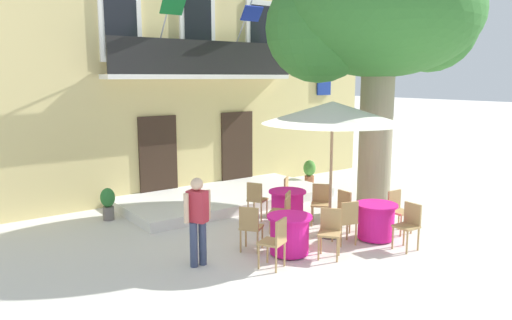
# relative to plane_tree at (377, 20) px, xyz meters

# --- Properties ---
(ground_plane) EXTENTS (120.00, 120.00, 0.00)m
(ground_plane) POSITION_rel_plane_tree_xyz_m (-2.91, -0.62, -4.64)
(ground_plane) COLOR silver
(building_facade) EXTENTS (13.00, 5.09, 7.50)m
(building_facade) POSITION_rel_plane_tree_xyz_m (-2.32, 6.36, -0.90)
(building_facade) COLOR #DBC67F
(building_facade) RESTS_ON ground
(entrance_step_platform) EXTENTS (5.56, 2.72, 0.25)m
(entrance_step_platform) POSITION_rel_plane_tree_xyz_m (-2.32, 3.02, -4.52)
(entrance_step_platform) COLOR silver
(entrance_step_platform) RESTS_ON ground
(plane_tree) EXTENTS (5.08, 4.46, 6.29)m
(plane_tree) POSITION_rel_plane_tree_xyz_m (0.00, 0.00, 0.00)
(plane_tree) COLOR gray
(plane_tree) RESTS_ON ground
(cafe_table_near_tree) EXTENTS (0.86, 0.86, 0.76)m
(cafe_table_near_tree) POSITION_rel_plane_tree_xyz_m (-3.47, -1.01, -4.25)
(cafe_table_near_tree) COLOR #DB1984
(cafe_table_near_tree) RESTS_ON ground
(cafe_chair_near_tree_0) EXTENTS (0.53, 0.53, 0.91)m
(cafe_chair_near_tree_0) POSITION_rel_plane_tree_xyz_m (-4.11, -1.40, -4.11)
(cafe_chair_near_tree_0) COLOR tan
(cafe_chair_near_tree_0) RESTS_ON ground
(cafe_chair_near_tree_1) EXTENTS (0.56, 0.56, 0.91)m
(cafe_chair_near_tree_1) POSITION_rel_plane_tree_xyz_m (-2.94, -1.55, -4.11)
(cafe_chair_near_tree_1) COLOR tan
(cafe_chair_near_tree_1) RESTS_ON ground
(cafe_chair_near_tree_2) EXTENTS (0.56, 0.56, 0.91)m
(cafe_chair_near_tree_2) POSITION_rel_plane_tree_xyz_m (-2.94, -0.47, -4.11)
(cafe_chair_near_tree_2) COLOR tan
(cafe_chair_near_tree_2) RESTS_ON ground
(cafe_chair_near_tree_3) EXTENTS (0.56, 0.56, 0.91)m
(cafe_chair_near_tree_3) POSITION_rel_plane_tree_xyz_m (-3.98, -0.46, -4.11)
(cafe_chair_near_tree_3) COLOR tan
(cafe_chair_near_tree_3) RESTS_ON ground
(cafe_table_middle) EXTENTS (0.86, 0.86, 0.76)m
(cafe_table_middle) POSITION_rel_plane_tree_xyz_m (-2.19, 0.57, -4.25)
(cafe_table_middle) COLOR #DB1984
(cafe_table_middle) RESTS_ON ground
(cafe_chair_middle_0) EXTENTS (0.57, 0.57, 0.91)m
(cafe_chair_middle_0) POSITION_rel_plane_tree_xyz_m (-1.63, 0.07, -4.11)
(cafe_chair_middle_0) COLOR tan
(cafe_chair_middle_0) RESTS_ON ground
(cafe_chair_middle_1) EXTENTS (0.56, 0.56, 0.91)m
(cafe_chair_middle_1) POSITION_rel_plane_tree_xyz_m (-1.65, 1.09, -4.11)
(cafe_chair_middle_1) COLOR tan
(cafe_chair_middle_1) RESTS_ON ground
(cafe_chair_middle_2) EXTENTS (0.54, 0.54, 0.91)m
(cafe_chair_middle_2) POSITION_rel_plane_tree_xyz_m (-2.63, 1.18, -4.11)
(cafe_chair_middle_2) COLOR tan
(cafe_chair_middle_2) RESTS_ON ground
(cafe_chair_middle_3) EXTENTS (0.56, 0.56, 0.91)m
(cafe_chair_middle_3) POSITION_rel_plane_tree_xyz_m (-2.74, 0.05, -4.11)
(cafe_chair_middle_3) COLOR tan
(cafe_chair_middle_3) RESTS_ON ground
(cafe_table_front) EXTENTS (0.86, 0.86, 0.76)m
(cafe_table_front) POSITION_rel_plane_tree_xyz_m (-1.47, -1.42, -4.25)
(cafe_table_front) COLOR #DB1984
(cafe_table_front) RESTS_ON ground
(cafe_chair_front_0) EXTENTS (0.42, 0.42, 0.91)m
(cafe_chair_front_0) POSITION_rel_plane_tree_xyz_m (-0.71, -1.38, -4.11)
(cafe_chair_front_0) COLOR tan
(cafe_chair_front_0) RESTS_ON ground
(cafe_chair_front_1) EXTENTS (0.41, 0.41, 0.91)m
(cafe_chair_front_1) POSITION_rel_plane_tree_xyz_m (-1.51, -0.67, -4.11)
(cafe_chair_front_1) COLOR tan
(cafe_chair_front_1) RESTS_ON ground
(cafe_chair_front_2) EXTENTS (0.50, 0.50, 0.91)m
(cafe_chair_front_2) POSITION_rel_plane_tree_xyz_m (-2.21, -1.28, -4.11)
(cafe_chair_front_2) COLOR tan
(cafe_chair_front_2) RESTS_ON ground
(cafe_chair_front_3) EXTENTS (0.41, 0.41, 0.91)m
(cafe_chair_front_3) POSITION_rel_plane_tree_xyz_m (-1.41, -2.17, -4.11)
(cafe_chair_front_3) COLOR tan
(cafe_chair_front_3) RESTS_ON ground
(cafe_umbrella) EXTENTS (2.90, 2.90, 2.85)m
(cafe_umbrella) POSITION_rel_plane_tree_xyz_m (-2.11, -0.72, -2.03)
(cafe_umbrella) COLOR #997A56
(cafe_umbrella) RESTS_ON ground
(ground_planter_left) EXTENTS (0.34, 0.34, 0.77)m
(ground_planter_left) POSITION_rel_plane_tree_xyz_m (-5.45, 3.24, -4.21)
(ground_planter_left) COLOR slate
(ground_planter_left) RESTS_ON ground
(ground_planter_right) EXTENTS (0.38, 0.38, 0.81)m
(ground_planter_right) POSITION_rel_plane_tree_xyz_m (0.81, 3.08, -4.19)
(ground_planter_right) COLOR #995638
(ground_planter_right) RESTS_ON ground
(pedestrian_near_entrance) EXTENTS (0.53, 0.40, 1.61)m
(pedestrian_near_entrance) POSITION_rel_plane_tree_xyz_m (-5.14, -0.47, -3.74)
(pedestrian_near_entrance) COLOR #384260
(pedestrian_near_entrance) RESTS_ON ground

